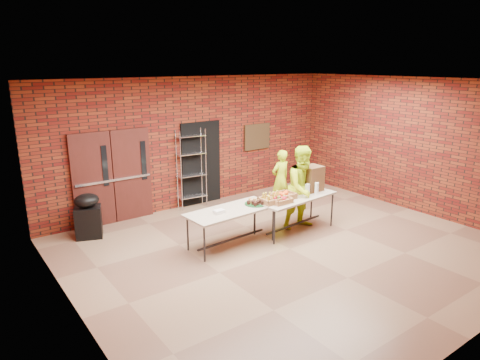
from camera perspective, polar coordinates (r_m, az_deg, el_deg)
name	(u,v)px	position (r m, az deg, el deg)	size (l,w,h in m)	color
room	(293,170)	(7.99, 7.02, 1.38)	(8.08, 7.08, 3.28)	brown
double_doors	(113,177)	(9.91, -16.57, 0.36)	(1.78, 0.12, 2.10)	#431713
dark_doorway	(201,163)	(10.88, -5.21, 2.24)	(1.10, 0.06, 2.10)	black
bronze_plaque	(257,137)	(11.78, 2.30, 5.80)	(0.85, 0.04, 0.70)	#422E1A
wire_rack	(192,169)	(10.60, -6.47, 1.48)	(0.72, 0.24, 1.96)	silver
table_left	(231,213)	(8.37, -1.16, -4.36)	(1.87, 0.87, 0.75)	#B7A88C
table_right	(295,199)	(9.19, 7.33, -2.52)	(1.94, 0.94, 0.77)	#B7A88C
basket_bananas	(271,200)	(8.70, 4.19, -2.63)	(0.45, 0.35, 0.14)	#AD7945
basket_oranges	(283,196)	(8.97, 5.81, -2.07)	(0.47, 0.37, 0.15)	#AD7945
basket_apples	(281,200)	(8.70, 5.46, -2.68)	(0.41, 0.32, 0.13)	#AD7945
muffin_tray	(256,202)	(8.64, 2.08, -2.94)	(0.44, 0.44, 0.11)	#12451C
napkin_box	(219,212)	(8.14, -2.82, -4.23)	(0.20, 0.13, 0.07)	white
coffee_dispenser	(312,178)	(9.56, 9.57, 0.23)	(0.42, 0.38, 0.56)	brown
cup_stack_front	(308,189)	(9.28, 9.04, -1.24)	(0.08, 0.08, 0.24)	white
cup_stack_mid	(317,188)	(9.34, 10.18, -1.11)	(0.09, 0.09, 0.26)	white
cup_stack_back	(306,189)	(9.32, 8.84, -1.23)	(0.07, 0.07, 0.21)	white
covered_grill	(88,216)	(9.38, -19.61, -4.49)	(0.63, 0.59, 0.94)	black
volunteer_woman	(280,179)	(10.64, 5.42, 0.16)	(0.53, 0.35, 1.46)	#C5E719
volunteer_man	(303,187)	(9.34, 8.46, -0.97)	(0.89, 0.69, 1.82)	#C5E719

